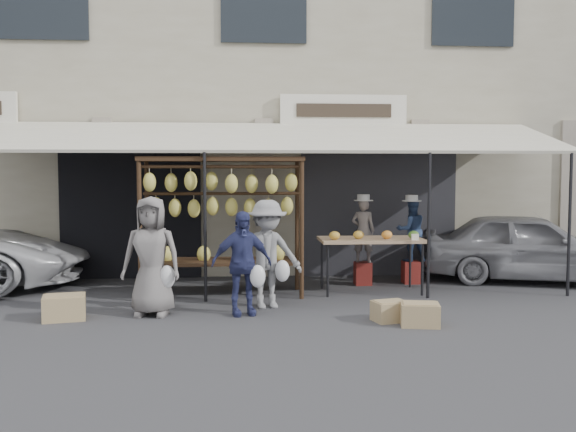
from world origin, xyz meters
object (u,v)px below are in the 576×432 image
(banana_rack, at_px, (222,199))
(customer_mid, at_px, (242,263))
(customer_left, at_px, (151,256))
(crate_far, at_px, (64,308))
(vendor_right, at_px, (411,230))
(customer_right, at_px, (267,254))
(crate_near_b, at_px, (420,315))
(sedan, at_px, (529,247))
(produce_table, at_px, (371,241))
(crate_near_a, at_px, (390,311))
(vendor_left, at_px, (363,231))

(banana_rack, bearing_deg, customer_mid, -77.81)
(customer_left, height_order, crate_far, customer_left)
(banana_rack, distance_m, vendor_right, 3.51)
(customer_mid, bearing_deg, customer_left, 164.02)
(customer_left, height_order, customer_right, customer_left)
(crate_near_b, xyz_separation_m, sedan, (2.91, 3.13, 0.49))
(banana_rack, distance_m, crate_near_b, 3.72)
(crate_far, bearing_deg, produce_table, 19.74)
(crate_near_a, bearing_deg, customer_mid, 164.81)
(crate_near_b, distance_m, crate_far, 4.76)
(customer_left, distance_m, customer_mid, 1.25)
(banana_rack, distance_m, crate_near_a, 3.33)
(customer_left, height_order, sedan, customer_left)
(customer_mid, bearing_deg, customer_right, 36.55)
(vendor_left, relative_size, crate_near_b, 2.29)
(crate_near_a, bearing_deg, produce_table, 85.48)
(crate_near_a, height_order, crate_near_b, crate_near_b)
(banana_rack, xyz_separation_m, customer_mid, (0.30, -1.41, -0.84))
(banana_rack, bearing_deg, customer_right, -54.70)
(customer_mid, bearing_deg, produce_table, 21.86)
(produce_table, bearing_deg, crate_near_b, -86.12)
(produce_table, xyz_separation_m, vendor_left, (0.00, 0.71, 0.10))
(vendor_left, xyz_separation_m, sedan, (3.07, 0.07, -0.32))
(customer_right, bearing_deg, customer_left, -177.42)
(produce_table, height_order, vendor_left, vendor_left)
(produce_table, bearing_deg, crate_near_a, -94.52)
(customer_right, bearing_deg, crate_near_b, -44.43)
(crate_near_b, height_order, crate_far, crate_far)
(produce_table, xyz_separation_m, customer_mid, (-2.15, -1.52, -0.13))
(customer_right, relative_size, crate_near_a, 3.58)
(produce_table, xyz_separation_m, vendor_right, (0.89, 0.79, 0.09))
(vendor_right, bearing_deg, customer_right, 28.88)
(vendor_right, relative_size, customer_right, 0.70)
(produce_table, bearing_deg, vendor_right, 41.48)
(produce_table, xyz_separation_m, customer_left, (-3.40, -1.46, -0.03))
(customer_mid, relative_size, crate_near_b, 2.97)
(customer_left, xyz_separation_m, crate_far, (-1.15, -0.17, -0.67))
(crate_near_b, height_order, sedan, sedan)
(banana_rack, xyz_separation_m, crate_near_a, (2.29, -1.95, -1.43))
(produce_table, relative_size, crate_near_b, 3.46)
(crate_near_b, bearing_deg, produce_table, 93.88)
(crate_near_a, relative_size, crate_near_b, 0.90)
(vendor_right, relative_size, customer_left, 0.67)
(produce_table, bearing_deg, customer_mid, -144.71)
(vendor_left, height_order, vendor_right, vendor_left)
(produce_table, bearing_deg, vendor_left, 89.83)
(customer_left, bearing_deg, banana_rack, 62.02)
(banana_rack, height_order, customer_right, banana_rack)
(crate_near_a, height_order, crate_far, crate_far)
(banana_rack, bearing_deg, vendor_right, 15.00)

